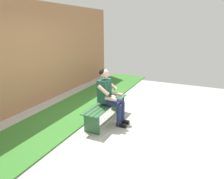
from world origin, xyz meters
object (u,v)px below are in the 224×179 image
bench_near (106,108)px  book_open (115,96)px  apple (115,96)px  person_seated (109,94)px

bench_near → book_open: bearing=-177.6°
apple → book_open: apple is taller
bench_near → book_open: 0.56m
book_open → bench_near: bearing=3.3°
bench_near → apple: (-0.48, 0.02, 0.14)m
book_open → apple: bearing=31.6°
apple → book_open: 0.08m
apple → book_open: bearing=-149.3°
person_seated → apple: (-0.52, -0.08, -0.21)m
bench_near → book_open: (-0.55, -0.02, 0.12)m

